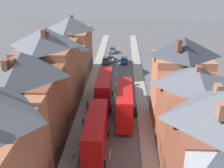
# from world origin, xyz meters

# --- Properties ---
(pavement_left) EXTENTS (2.20, 104.00, 0.14)m
(pavement_left) POSITION_xyz_m (-5.10, 38.00, 0.07)
(pavement_left) COLOR gray
(pavement_left) RESTS_ON ground
(pavement_right) EXTENTS (2.20, 104.00, 0.14)m
(pavement_right) POSITION_xyz_m (5.10, 38.00, 0.07)
(pavement_right) COLOR gray
(pavement_right) RESTS_ON ground
(centre_line_dashes) EXTENTS (0.14, 97.80, 0.01)m
(centre_line_dashes) POSITION_xyz_m (0.00, 36.00, 0.01)
(centre_line_dashes) COLOR silver
(centre_line_dashes) RESTS_ON ground
(terrace_row_left) EXTENTS (8.00, 65.12, 14.56)m
(terrace_row_left) POSITION_xyz_m (-10.19, 20.83, 6.57)
(terrace_row_left) COLOR #ADB2B7
(terrace_row_left) RESTS_ON ground
(terrace_row_right) EXTENTS (8.00, 43.46, 13.57)m
(terrace_row_right) POSITION_xyz_m (10.19, 9.82, 6.06)
(terrace_row_right) COLOR brown
(terrace_row_right) RESTS_ON ground
(double_decker_bus_lead) EXTENTS (2.74, 10.80, 5.30)m
(double_decker_bus_lead) POSITION_xyz_m (-1.81, 18.33, 2.82)
(double_decker_bus_lead) COLOR #B70F0F
(double_decker_bus_lead) RESTS_ON ground
(double_decker_bus_mid_street) EXTENTS (2.74, 10.80, 5.30)m
(double_decker_bus_mid_street) POSITION_xyz_m (1.79, 27.17, 2.82)
(double_decker_bus_mid_street) COLOR red
(double_decker_bus_mid_street) RESTS_ON ground
(double_decker_bus_far_approaching) EXTENTS (2.74, 10.80, 5.30)m
(double_decker_bus_far_approaching) POSITION_xyz_m (-1.81, 32.63, 2.82)
(double_decker_bus_far_approaching) COLOR red
(double_decker_bus_far_approaching) RESTS_ON ground
(car_near_blue) EXTENTS (1.90, 3.84, 1.71)m
(car_near_blue) POSITION_xyz_m (-3.10, 19.55, 0.85)
(car_near_blue) COLOR gray
(car_near_blue) RESTS_ON ground
(car_near_silver) EXTENTS (1.90, 3.97, 1.69)m
(car_near_silver) POSITION_xyz_m (-3.10, 30.11, 0.85)
(car_near_silver) COLOR maroon
(car_near_silver) RESTS_ON ground
(car_parked_left_a) EXTENTS (1.90, 3.93, 1.70)m
(car_parked_left_a) POSITION_xyz_m (-3.10, 55.87, 0.85)
(car_parked_left_a) COLOR #4C515B
(car_parked_left_a) RESTS_ON ground
(car_parked_right_a) EXTENTS (1.90, 3.95, 1.59)m
(car_parked_right_a) POSITION_xyz_m (3.10, 29.43, 0.80)
(car_parked_right_a) COLOR black
(car_parked_right_a) RESTS_ON ground
(car_mid_black) EXTENTS (1.90, 4.37, 1.59)m
(car_mid_black) POSITION_xyz_m (-1.80, 57.99, 0.80)
(car_mid_black) COLOR silver
(car_mid_black) RESTS_ON ground
(car_parked_left_b) EXTENTS (1.90, 3.90, 1.67)m
(car_parked_left_b) POSITION_xyz_m (-1.80, 66.12, 0.84)
(car_parked_left_b) COLOR gray
(car_parked_left_b) RESTS_ON ground
(car_mid_white) EXTENTS (1.90, 4.24, 1.60)m
(car_mid_white) POSITION_xyz_m (1.80, 56.41, 0.81)
(car_mid_white) COLOR #236093
(car_mid_white) RESTS_ON ground
(pedestrian_mid_left) EXTENTS (0.36, 0.22, 1.61)m
(pedestrian_mid_left) POSITION_xyz_m (-4.57, 16.66, 1.03)
(pedestrian_mid_left) COLOR gray
(pedestrian_mid_left) RESTS_ON pavement_left
(pedestrian_mid_right) EXTENTS (0.36, 0.22, 1.61)m
(pedestrian_mid_right) POSITION_xyz_m (-4.41, 24.25, 1.03)
(pedestrian_mid_right) COLOR #3D4256
(pedestrian_mid_right) RESTS_ON pavement_left
(pedestrian_far_left) EXTENTS (0.36, 0.22, 1.61)m
(pedestrian_far_left) POSITION_xyz_m (-4.45, 29.52, 1.03)
(pedestrian_far_left) COLOR #23232D
(pedestrian_far_left) RESTS_ON pavement_left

